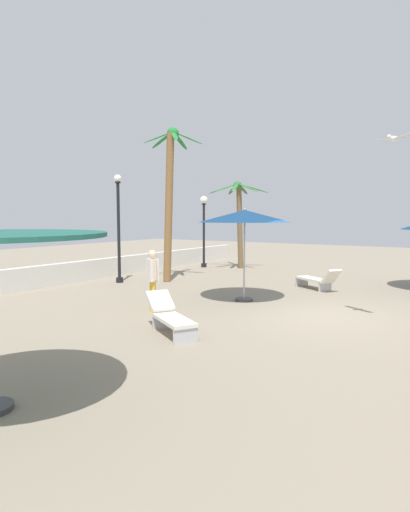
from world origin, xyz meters
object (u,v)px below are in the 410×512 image
object	(u,v)px
palm_tree_0	(239,211)
palm_tree_1	(170,189)
patio_umbrella_0	(245,217)
lounge_chair_0	(170,315)
lamp_post_2	(119,224)
guest_0	(153,275)
seagull_0	(394,138)
lounge_chair_1	(318,279)
lamp_post_0	(204,221)

from	to	relation	value
palm_tree_0	palm_tree_1	xyz separation A→B (m)	(-5.06, 0.41, 0.81)
patio_umbrella_0	lounge_chair_0	distance (m)	4.72
lamp_post_2	lounge_chair_0	xyz separation A→B (m)	(-4.81, -6.18, -1.90)
lounge_chair_0	palm_tree_1	bearing A→B (deg)	37.21
guest_0	seagull_0	xyz separation A→B (m)	(1.65, -5.70, 3.33)
palm_tree_0	lounge_chair_1	world-z (taller)	palm_tree_0
palm_tree_0	lounge_chair_0	distance (m)	12.37
seagull_0	lamp_post_2	bearing A→B (deg)	80.27
lamp_post_2	lounge_chair_1	bearing A→B (deg)	-70.17
lounge_chair_0	seagull_0	world-z (taller)	seagull_0
lamp_post_2	lounge_chair_1	distance (m)	7.85
palm_tree_0	lounge_chair_0	bearing A→B (deg)	-159.02
lamp_post_0	lounge_chair_0	world-z (taller)	lamp_post_0
patio_umbrella_0	guest_0	world-z (taller)	patio_umbrella_0
lounge_chair_0	palm_tree_0	bearing A→B (deg)	20.98
palm_tree_0	seagull_0	size ratio (longest dim) A/B	4.86
lamp_post_0	guest_0	size ratio (longest dim) A/B	2.13
palm_tree_1	lounge_chair_1	size ratio (longest dim) A/B	3.26
lounge_chair_1	palm_tree_1	bearing A→B (deg)	101.27
patio_umbrella_0	lounge_chair_1	size ratio (longest dim) A/B	1.52
lamp_post_0	palm_tree_0	bearing A→B (deg)	-78.25
lamp_post_2	lamp_post_0	bearing A→B (deg)	-0.26
patio_umbrella_0	lamp_post_2	xyz separation A→B (m)	(0.65, 5.88, -0.31)
palm_tree_0	seagull_0	distance (m)	11.85
palm_tree_1	guest_0	world-z (taller)	palm_tree_1
palm_tree_1	lamp_post_2	xyz separation A→B (m)	(-1.44, 1.44, -1.41)
palm_tree_0	palm_tree_1	distance (m)	5.14
lamp_post_2	lounge_chair_1	xyz separation A→B (m)	(2.58, -7.16, -1.91)
lamp_post_0	lamp_post_2	xyz separation A→B (m)	(-6.13, 0.03, -0.08)
lounge_chair_0	lamp_post_2	bearing A→B (deg)	52.12
palm_tree_0	guest_0	bearing A→B (deg)	-164.89
lamp_post_0	seagull_0	size ratio (longest dim) A/B	4.07
palm_tree_0	lounge_chair_0	xyz separation A→B (m)	(-11.31, -4.34, -2.50)
lamp_post_0	guest_0	distance (m)	10.61
palm_tree_1	palm_tree_0	bearing A→B (deg)	-4.60
seagull_0	lounge_chair_0	bearing A→B (deg)	127.14
guest_0	lamp_post_2	bearing A→B (deg)	53.04
patio_umbrella_0	lounge_chair_1	distance (m)	4.12
lamp_post_0	lounge_chair_1	distance (m)	8.21
palm_tree_1	patio_umbrella_0	bearing A→B (deg)	-115.13
palm_tree_1	lamp_post_2	distance (m)	2.47
lamp_post_2	palm_tree_0	bearing A→B (deg)	-15.82
palm_tree_1	lounge_chair_1	distance (m)	6.71
lounge_chair_1	guest_0	size ratio (longest dim) A/B	1.10
lamp_post_0	lounge_chair_0	bearing A→B (deg)	-150.64
lamp_post_2	seagull_0	xyz separation A→B (m)	(-1.75, -10.21, 2.08)
patio_umbrella_0	guest_0	distance (m)	3.45
palm_tree_0	lamp_post_2	bearing A→B (deg)	164.18
seagull_0	lamp_post_0	bearing A→B (deg)	52.27
palm_tree_0	palm_tree_1	size ratio (longest dim) A/B	0.71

